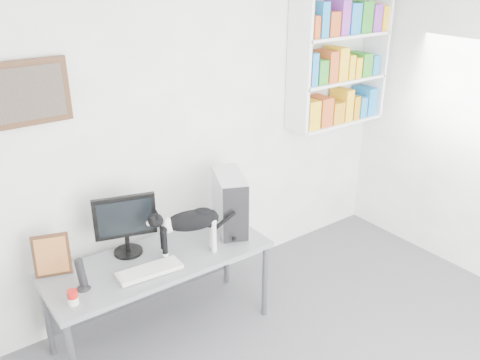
# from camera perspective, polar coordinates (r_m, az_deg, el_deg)

# --- Properties ---
(room) EXTENTS (4.01, 4.01, 2.70)m
(room) POSITION_cam_1_polar(r_m,az_deg,el_deg) (2.83, 18.07, -5.71)
(room) COLOR #56565B
(room) RESTS_ON ground
(bookshelf) EXTENTS (1.03, 0.28, 1.24)m
(bookshelf) POSITION_cam_1_polar(r_m,az_deg,el_deg) (4.82, 11.13, 13.29)
(bookshelf) COLOR white
(bookshelf) RESTS_ON room
(wall_art) EXTENTS (0.52, 0.04, 0.42)m
(wall_art) POSITION_cam_1_polar(r_m,az_deg,el_deg) (3.52, -22.70, 8.99)
(wall_art) COLOR #4C2F18
(wall_art) RESTS_ON room
(desk) EXTENTS (1.65, 0.66, 0.68)m
(desk) POSITION_cam_1_polar(r_m,az_deg,el_deg) (3.97, -8.76, -12.78)
(desk) COLOR slate
(desk) RESTS_ON room
(monitor) EXTENTS (0.49, 0.33, 0.47)m
(monitor) POSITION_cam_1_polar(r_m,az_deg,el_deg) (3.76, -12.73, -4.91)
(monitor) COLOR black
(monitor) RESTS_ON desk
(keyboard) EXTENTS (0.46, 0.21, 0.03)m
(keyboard) POSITION_cam_1_polar(r_m,az_deg,el_deg) (3.62, -10.14, -9.96)
(keyboard) COLOR silver
(keyboard) RESTS_ON desk
(pc_tower) EXTENTS (0.38, 0.51, 0.47)m
(pc_tower) POSITION_cam_1_polar(r_m,az_deg,el_deg) (4.01, -1.16, -2.47)
(pc_tower) COLOR silver
(pc_tower) RESTS_ON desk
(speaker) EXTENTS (0.13, 0.13, 0.23)m
(speaker) POSITION_cam_1_polar(r_m,az_deg,el_deg) (3.51, -17.40, -10.05)
(speaker) COLOR black
(speaker) RESTS_ON desk
(leaning_print) EXTENTS (0.26, 0.17, 0.30)m
(leaning_print) POSITION_cam_1_polar(r_m,az_deg,el_deg) (3.72, -20.41, -7.82)
(leaning_print) COLOR #4C2F18
(leaning_print) RESTS_ON desk
(soup_can) EXTENTS (0.09, 0.09, 0.10)m
(soup_can) POSITION_cam_1_polar(r_m,az_deg,el_deg) (3.43, -18.28, -12.41)
(soup_can) COLOR red
(soup_can) RESTS_ON desk
(cat) EXTENTS (0.61, 0.33, 0.36)m
(cat) POSITION_cam_1_polar(r_m,az_deg,el_deg) (3.71, -5.61, -5.78)
(cat) COLOR black
(cat) RESTS_ON desk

